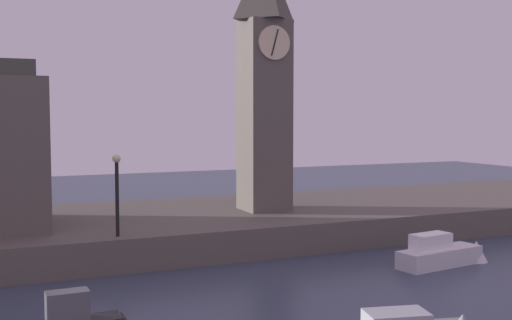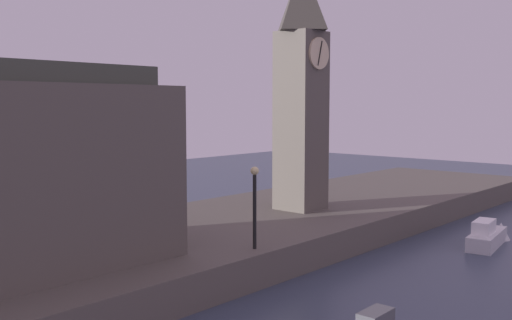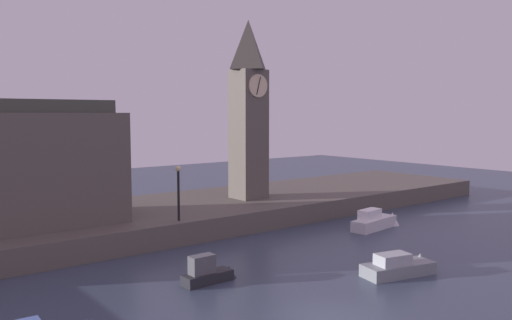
# 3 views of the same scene
# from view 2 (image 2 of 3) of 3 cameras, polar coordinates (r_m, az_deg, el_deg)

# --- Properties ---
(far_embankment) EXTENTS (70.00, 12.00, 1.50)m
(far_embankment) POSITION_cam_2_polar(r_m,az_deg,el_deg) (28.55, -9.86, -8.72)
(far_embankment) COLOR #5B544C
(far_embankment) RESTS_ON ground
(clock_tower) EXTENTS (2.60, 2.63, 14.27)m
(clock_tower) POSITION_cam_2_polar(r_m,az_deg,el_deg) (34.69, 4.38, 7.46)
(clock_tower) COLOR #5B544C
(clock_tower) RESTS_ON far_embankment
(streetlamp) EXTENTS (0.36, 0.36, 3.54)m
(streetlamp) POSITION_cam_2_polar(r_m,az_deg,el_deg) (25.21, -0.13, -3.59)
(streetlamp) COLOR black
(streetlamp) RESTS_ON far_embankment
(boat_ferry_white) EXTENTS (4.95, 1.85, 1.59)m
(boat_ferry_white) POSITION_cam_2_polar(r_m,az_deg,el_deg) (34.93, 21.54, -6.77)
(boat_ferry_white) COLOR silver
(boat_ferry_white) RESTS_ON ground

